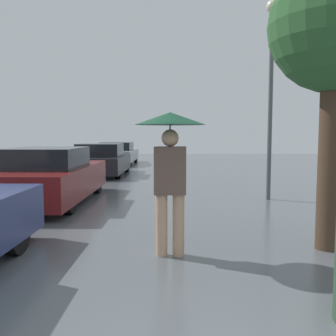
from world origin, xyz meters
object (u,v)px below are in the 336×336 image
(pedestrian, at_px, (170,150))
(street_lamp, at_px, (271,73))
(parked_car_third, at_px, (101,161))
(tree, at_px, (336,32))
(parked_car_farthest, at_px, (118,153))
(parked_car_second, at_px, (49,177))

(pedestrian, relative_size, street_lamp, 0.40)
(parked_car_third, relative_size, street_lamp, 0.80)
(street_lamp, bearing_deg, tree, -92.37)
(pedestrian, height_order, parked_car_farthest, pedestrian)
(parked_car_third, xyz_separation_m, street_lamp, (5.25, -5.52, 2.53))
(parked_car_second, relative_size, tree, 1.10)
(parked_car_second, xyz_separation_m, parked_car_third, (0.10, 5.98, -0.03))
(parked_car_farthest, height_order, street_lamp, street_lamp)
(parked_car_third, height_order, tree, tree)
(parked_car_third, bearing_deg, tree, -61.99)
(tree, bearing_deg, street_lamp, 87.63)
(parked_car_farthest, xyz_separation_m, tree, (5.26, -15.13, 2.44))
(parked_car_second, height_order, parked_car_third, parked_car_second)
(pedestrian, bearing_deg, street_lamp, 61.11)
(tree, distance_m, street_lamp, 4.05)
(parked_car_third, bearing_deg, street_lamp, -46.41)
(parked_car_farthest, height_order, tree, tree)
(parked_car_second, distance_m, tree, 6.74)
(parked_car_second, bearing_deg, tree, -34.63)
(pedestrian, xyz_separation_m, parked_car_farthest, (-3.02, 15.46, -0.85))
(pedestrian, distance_m, parked_car_farthest, 15.77)
(tree, xyz_separation_m, street_lamp, (0.17, 4.04, 0.09))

